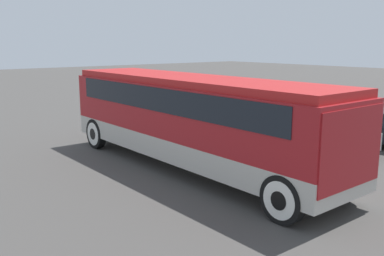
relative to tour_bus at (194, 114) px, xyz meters
The scene contains 3 objects.
ground_plane 1.83m from the tour_bus, behind, with size 120.00×120.00×0.00m, color #423F3D.
tour_bus is the anchor object (origin of this frame).
parked_car_near 5.43m from the tour_bus, 79.30° to the left, with size 4.18×1.94×1.33m.
Camera 1 is at (10.49, -8.50, 4.04)m, focal length 40.00 mm.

